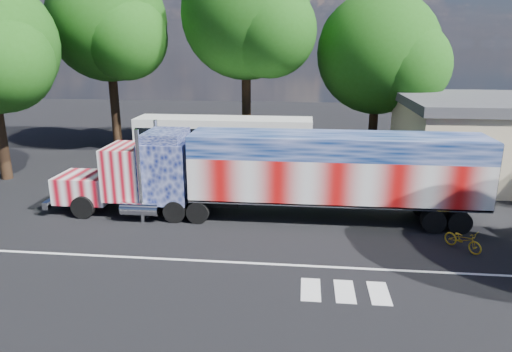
# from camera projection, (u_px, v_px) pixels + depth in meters

# --- Properties ---
(ground) EXTENTS (100.00, 100.00, 0.00)m
(ground) POSITION_uv_depth(u_px,v_px,m) (249.00, 233.00, 21.18)
(ground) COLOR black
(lane_markings) EXTENTS (30.00, 2.67, 0.01)m
(lane_markings) POSITION_uv_depth(u_px,v_px,m) (282.00, 274.00, 17.41)
(lane_markings) COLOR silver
(lane_markings) RESTS_ON ground
(semi_truck) EXTENTS (21.70, 3.43, 4.63)m
(semi_truck) POSITION_uv_depth(u_px,v_px,m) (280.00, 172.00, 22.49)
(semi_truck) COLOR black
(semi_truck) RESTS_ON ground
(coach_bus) EXTENTS (12.21, 2.84, 3.55)m
(coach_bus) POSITION_uv_depth(u_px,v_px,m) (224.00, 142.00, 31.87)
(coach_bus) COLOR silver
(coach_bus) RESTS_ON ground
(woman) EXTENTS (0.68, 0.53, 1.67)m
(woman) POSITION_uv_depth(u_px,v_px,m) (145.00, 201.00, 22.94)
(woman) COLOR slate
(woman) RESTS_ON ground
(bicycle) EXTENTS (1.56, 1.71, 0.90)m
(bicycle) POSITION_uv_depth(u_px,v_px,m) (463.00, 240.00, 19.38)
(bicycle) COLOR gold
(bicycle) RESTS_ON ground
(tree_ne_a) EXTENTS (9.79, 9.32, 12.45)m
(tree_ne_a) POSITION_uv_depth(u_px,v_px,m) (380.00, 54.00, 34.89)
(tree_ne_a) COLOR black
(tree_ne_a) RESTS_ON ground
(tree_n_mid) EXTENTS (10.01, 9.53, 15.31)m
(tree_n_mid) POSITION_uv_depth(u_px,v_px,m) (248.00, 15.00, 33.64)
(tree_n_mid) COLOR black
(tree_n_mid) RESTS_ON ground
(tree_nw_a) EXTENTS (9.43, 8.98, 14.56)m
(tree_nw_a) POSITION_uv_depth(u_px,v_px,m) (109.00, 23.00, 34.79)
(tree_nw_a) COLOR black
(tree_nw_a) RESTS_ON ground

